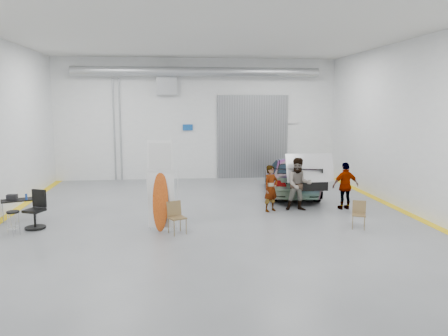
{
  "coord_description": "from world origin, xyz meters",
  "views": [
    {
      "loc": [
        -1.16,
        -13.97,
        3.8
      ],
      "look_at": [
        0.58,
        1.37,
        1.5
      ],
      "focal_mm": 35.0,
      "sensor_mm": 36.0,
      "label": 1
    }
  ],
  "objects": [
    {
      "name": "ground",
      "position": [
        0.0,
        0.0,
        0.0
      ],
      "size": [
        16.0,
        16.0,
        0.0
      ],
      "primitive_type": "plane",
      "color": "slate",
      "rests_on": "ground"
    },
    {
      "name": "room_shell",
      "position": [
        0.24,
        2.22,
        4.08
      ],
      "size": [
        14.02,
        16.18,
        6.01
      ],
      "color": "silver",
      "rests_on": "ground"
    },
    {
      "name": "sedan_car",
      "position": [
        3.71,
        3.75,
        0.76
      ],
      "size": [
        2.99,
        5.5,
        1.51
      ],
      "primitive_type": "imported",
      "rotation": [
        0.0,
        0.0,
        2.97
      ],
      "color": "white",
      "rests_on": "ground"
    },
    {
      "name": "person_a",
      "position": [
        2.19,
        0.85,
        0.82
      ],
      "size": [
        0.72,
        0.65,
        1.65
      ],
      "primitive_type": "imported",
      "rotation": [
        0.0,
        0.0,
        0.55
      ],
      "color": "#8A654B",
      "rests_on": "ground"
    },
    {
      "name": "person_b",
      "position": [
        3.2,
        0.85,
        0.95
      ],
      "size": [
        0.98,
        0.78,
        1.9
      ],
      "primitive_type": "imported",
      "rotation": [
        0.0,
        0.0,
        -0.08
      ],
      "color": "slate",
      "rests_on": "ground"
    },
    {
      "name": "person_c",
      "position": [
        4.92,
        0.85,
        0.86
      ],
      "size": [
        1.03,
        0.52,
        1.71
      ],
      "primitive_type": "imported",
      "rotation": [
        0.0,
        0.0,
        3.26
      ],
      "color": "#A05D35",
      "rests_on": "ground"
    },
    {
      "name": "surfboard_display",
      "position": [
        -1.54,
        -1.16,
        1.17
      ],
      "size": [
        0.79,
        0.38,
        2.89
      ],
      "rotation": [
        0.0,
        0.0,
        -0.28
      ],
      "color": "white",
      "rests_on": "ground"
    },
    {
      "name": "folding_chair_near",
      "position": [
        -1.12,
        -1.49,
        0.29
      ],
      "size": [
        0.59,
        0.63,
        0.94
      ],
      "rotation": [
        0.0,
        0.0,
        0.45
      ],
      "color": "brown",
      "rests_on": "ground"
    },
    {
      "name": "folding_chair_far",
      "position": [
        4.38,
        -1.58,
        0.26
      ],
      "size": [
        0.52,
        0.55,
        0.84
      ],
      "rotation": [
        0.0,
        0.0,
        -0.41
      ],
      "color": "brown",
      "rests_on": "ground"
    },
    {
      "name": "shop_stool",
      "position": [
        -5.83,
        -1.13,
        0.36
      ],
      "size": [
        0.37,
        0.37,
        0.72
      ],
      "rotation": [
        0.0,
        0.0,
        -0.07
      ],
      "color": "black",
      "rests_on": "ground"
    },
    {
      "name": "work_table",
      "position": [
        -6.32,
        0.67,
        0.68
      ],
      "size": [
        1.2,
        0.89,
        0.88
      ],
      "rotation": [
        0.0,
        0.0,
        0.37
      ],
      "color": "#94979D",
      "rests_on": "ground"
    },
    {
      "name": "office_chair",
      "position": [
        -5.43,
        -0.42,
        0.51
      ],
      "size": [
        0.67,
        0.71,
        1.15
      ],
      "rotation": [
        0.0,
        0.0,
        -0.42
      ],
      "color": "black",
      "rests_on": "ground"
    },
    {
      "name": "trunk_lid",
      "position": [
        3.71,
        1.4,
        1.53
      ],
      "size": [
        1.76,
        1.07,
        0.04
      ],
      "primitive_type": "cube",
      "color": "silver",
      "rests_on": "sedan_car"
    }
  ]
}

